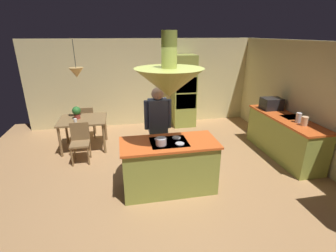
% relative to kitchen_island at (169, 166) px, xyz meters
% --- Properties ---
extents(ground, '(8.16, 8.16, 0.00)m').
position_rel_kitchen_island_xyz_m(ground, '(0.00, 0.20, -0.47)').
color(ground, '#AD7F51').
extents(wall_back, '(6.80, 0.10, 2.55)m').
position_rel_kitchen_island_xyz_m(wall_back, '(0.00, 3.65, 0.80)').
color(wall_back, beige).
rests_on(wall_back, ground).
extents(wall_right, '(0.10, 7.20, 2.55)m').
position_rel_kitchen_island_xyz_m(wall_right, '(3.25, 0.60, 0.80)').
color(wall_right, beige).
rests_on(wall_right, ground).
extents(kitchen_island, '(1.69, 0.79, 0.96)m').
position_rel_kitchen_island_xyz_m(kitchen_island, '(0.00, 0.00, 0.00)').
color(kitchen_island, '#939E42').
rests_on(kitchen_island, ground).
extents(counter_run_right, '(0.73, 2.16, 0.94)m').
position_rel_kitchen_island_xyz_m(counter_run_right, '(2.84, 0.80, 0.01)').
color(counter_run_right, '#939E42').
rests_on(counter_run_right, ground).
extents(oven_tower, '(0.66, 0.62, 2.12)m').
position_rel_kitchen_island_xyz_m(oven_tower, '(1.10, 3.24, 0.59)').
color(oven_tower, '#939E42').
rests_on(oven_tower, ground).
extents(dining_table, '(1.10, 0.90, 0.76)m').
position_rel_kitchen_island_xyz_m(dining_table, '(-1.70, 2.10, 0.19)').
color(dining_table, olive).
rests_on(dining_table, ground).
extents(person_at_island, '(0.53, 0.23, 1.75)m').
position_rel_kitchen_island_xyz_m(person_at_island, '(-0.09, 0.67, 0.54)').
color(person_at_island, tan).
rests_on(person_at_island, ground).
extents(range_hood, '(1.10, 1.10, 1.00)m').
position_rel_kitchen_island_xyz_m(range_hood, '(0.00, 0.00, 1.52)').
color(range_hood, '#939E42').
extents(pendant_light_over_table, '(0.32, 0.32, 0.82)m').
position_rel_kitchen_island_xyz_m(pendant_light_over_table, '(-1.70, 2.10, 1.39)').
color(pendant_light_over_table, '#E0B266').
extents(chair_facing_island, '(0.40, 0.40, 0.87)m').
position_rel_kitchen_island_xyz_m(chair_facing_island, '(-1.70, 1.43, 0.03)').
color(chair_facing_island, olive).
rests_on(chair_facing_island, ground).
extents(chair_by_back_wall, '(0.40, 0.40, 0.87)m').
position_rel_kitchen_island_xyz_m(chair_by_back_wall, '(-1.70, 2.77, 0.03)').
color(chair_by_back_wall, olive).
rests_on(chair_by_back_wall, ground).
extents(potted_plant_on_table, '(0.20, 0.20, 0.30)m').
position_rel_kitchen_island_xyz_m(potted_plant_on_table, '(-1.82, 2.14, 0.46)').
color(potted_plant_on_table, '#99382D').
rests_on(potted_plant_on_table, dining_table).
extents(cup_on_table, '(0.07, 0.07, 0.09)m').
position_rel_kitchen_island_xyz_m(cup_on_table, '(-1.83, 1.88, 0.33)').
color(cup_on_table, white).
rests_on(cup_on_table, dining_table).
extents(canister_flour, '(0.13, 0.13, 0.19)m').
position_rel_kitchen_island_xyz_m(canister_flour, '(2.84, 0.27, 0.56)').
color(canister_flour, '#E0B78C').
rests_on(canister_flour, counter_run_right).
extents(canister_sugar, '(0.11, 0.11, 0.21)m').
position_rel_kitchen_island_xyz_m(canister_sugar, '(2.84, 0.45, 0.57)').
color(canister_sugar, silver).
rests_on(canister_sugar, counter_run_right).
extents(microwave_on_counter, '(0.46, 0.36, 0.28)m').
position_rel_kitchen_island_xyz_m(microwave_on_counter, '(2.84, 1.44, 0.60)').
color(microwave_on_counter, '#232326').
rests_on(microwave_on_counter, counter_run_right).
extents(cooking_pot_on_cooktop, '(0.18, 0.18, 0.12)m').
position_rel_kitchen_island_xyz_m(cooking_pot_on_cooktop, '(-0.16, -0.13, 0.54)').
color(cooking_pot_on_cooktop, '#B2B2B7').
rests_on(cooking_pot_on_cooktop, kitchen_island).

